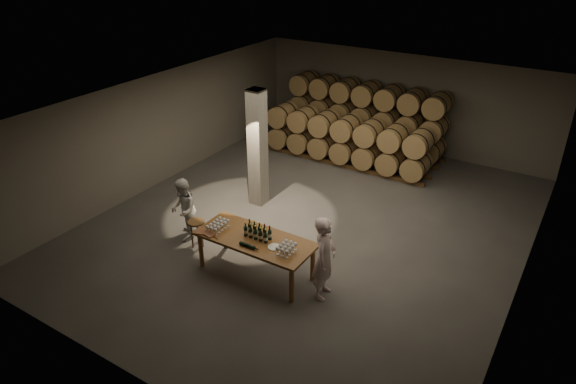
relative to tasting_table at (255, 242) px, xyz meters
The scene contains 15 objects.
room 3.34m from the tasting_table, 123.69° to the left, with size 12.00×12.00×12.00m.
tasting_table is the anchor object (origin of this frame).
barrel_stack_back 7.77m from the tasting_table, 97.11° to the left, with size 5.48×0.95×2.31m.
barrel_stack_front 6.37m from the tasting_table, 98.66° to the left, with size 5.48×0.95×1.57m.
bottle_cluster 0.23m from the tasting_table, 50.91° to the left, with size 0.60×0.23×0.34m.
lying_bottles 0.40m from the tasting_table, 78.08° to the right, with size 0.46×0.08×0.08m.
glass_cluster_left 0.94m from the tasting_table, behind, with size 0.30×0.52×0.17m.
glass_cluster_right 0.88m from the tasting_table, ahead, with size 0.31×0.42×0.18m.
plate 0.56m from the tasting_table, ahead, with size 0.28×0.28×0.02m, color white.
notebook_near 1.00m from the tasting_table, 154.92° to the right, with size 0.24×0.19×0.03m, color brown.
notebook_corner 1.22m from the tasting_table, 160.58° to the right, with size 0.23×0.29×0.02m, color brown.
pen 0.85m from the tasting_table, 147.79° to the right, with size 0.01×0.01×0.15m, color black.
stool 1.82m from the tasting_table, behind, with size 0.40×0.40×0.67m.
person_man 1.62m from the tasting_table, ahead, with size 0.67×0.44×1.83m, color silver.
person_woman 2.30m from the tasting_table, behind, with size 0.76×0.59×1.56m, color silver.
Camera 1 is at (5.48, -9.95, 6.81)m, focal length 32.00 mm.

